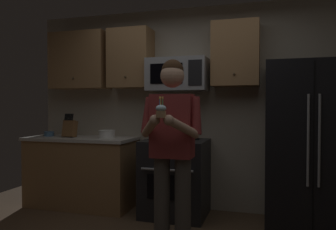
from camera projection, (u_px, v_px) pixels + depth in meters
The scene contains 11 objects.
wall_back at pixel (194, 108), 4.37m from camera, with size 4.40×0.10×2.60m, color #B7AD99.
oven_range at pixel (175, 178), 4.06m from camera, with size 0.76×0.70×0.93m.
microwave at pixel (178, 75), 4.14m from camera, with size 0.74×0.41×0.40m.
refrigerator at pixel (309, 146), 3.58m from camera, with size 0.90×0.75×1.80m.
cabinet_row_upper at pixel (136, 59), 4.35m from camera, with size 2.78×0.36×0.76m.
counter_left at pixel (82, 171), 4.46m from camera, with size 1.44×0.66×0.92m.
knife_block at pixel (70, 128), 4.43m from camera, with size 0.16×0.15×0.32m.
bowl_large_white at pixel (107, 134), 4.33m from camera, with size 0.22×0.22×0.10m.
bowl_small_colored at pixel (49, 134), 4.56m from camera, with size 0.14×0.14×0.06m.
person at pixel (172, 143), 3.06m from camera, with size 0.60×0.48×1.76m.
cupcake at pixel (161, 111), 2.74m from camera, with size 0.09×0.09×0.17m.
Camera 1 is at (0.92, -2.54, 1.33)m, focal length 35.77 mm.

